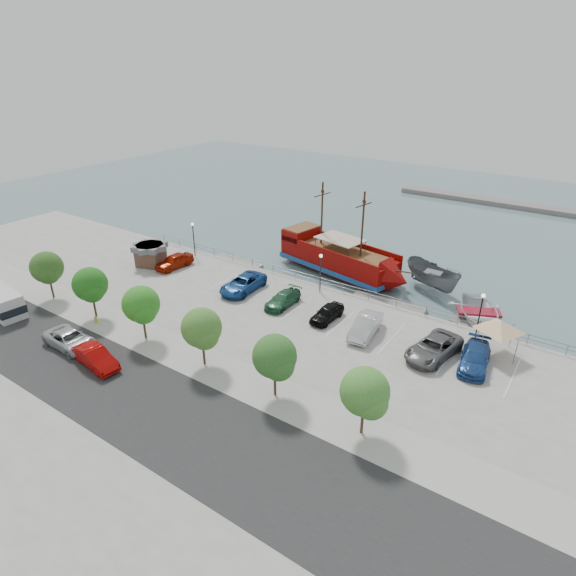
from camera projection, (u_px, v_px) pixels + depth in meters
The scene contains 34 objects.
ground at pixel (285, 326), 46.23m from camera, with size 160.00×160.00×0.00m, color slate.
land_slab at pixel (97, 460), 30.43m from camera, with size 100.00×58.00×1.20m, color gray.
street at pixel (157, 409), 33.89m from camera, with size 100.00×8.00×0.04m, color #242424.
sidewalk at pixel (214, 368), 38.35m from camera, with size 100.00×4.00×0.05m, color #A39E93.
seawall_railing at pixel (326, 283), 51.37m from camera, with size 50.00×0.06×1.00m.
far_shore at pixel (516, 205), 81.93m from camera, with size 40.00×3.00×0.80m, color slate.
pirate_ship at pixel (346, 261), 56.05m from camera, with size 17.51×7.74×10.87m.
patrol_boat at pixel (432, 279), 52.55m from camera, with size 2.80×7.45×2.88m, color slate.
speedboat at pixel (478, 315), 46.66m from camera, with size 5.21×7.30×1.51m, color white.
dock_west at pixel (237, 262), 59.87m from camera, with size 6.90×1.97×0.39m, color gray.
dock_mid at pixel (387, 305), 49.68m from camera, with size 7.78×2.22×0.44m, color gray.
dock_east at pixel (492, 335), 44.41m from camera, with size 7.81×2.23×0.45m, color slate.
shed at pixel (151, 254), 56.60m from camera, with size 3.94×3.94×2.57m.
canopy_tent at pixel (501, 321), 39.01m from camera, with size 5.35×5.35×3.53m.
street_van at pixel (70, 339), 40.81m from camera, with size 2.44×5.29×1.47m, color #ACAFB1.
street_sedan at pixel (96, 357), 38.30m from camera, with size 1.66×4.77×1.57m, color #A70604.
shuttle_bus at pixel (0, 301), 46.34m from camera, with size 6.95×3.18×2.36m.
fire_hydrant at pixel (96, 319), 44.61m from camera, with size 0.25×0.25×0.73m.
lamp_post_left at pixel (193, 233), 58.43m from camera, with size 0.36×0.36×4.28m.
lamp_post_mid at pixel (321, 266), 49.34m from camera, with size 0.36×0.36×4.28m.
lamp_post_right at pixel (481, 308), 41.26m from camera, with size 0.36×0.36×4.28m.
tree_a at pixel (47, 269), 47.89m from camera, with size 3.30×3.20×5.00m.
tree_b at pixel (91, 286), 44.36m from camera, with size 3.30×3.20×5.00m.
tree_c at pixel (142, 306), 40.82m from camera, with size 3.30×3.20×5.00m.
tree_d at pixel (202, 330), 37.29m from camera, with size 3.30×3.20×5.00m.
tree_e at pixel (276, 359), 33.75m from camera, with size 3.30×3.20×5.00m.
tree_f at pixel (366, 394), 30.22m from camera, with size 3.30×3.20×5.00m.
parked_car_a at pixel (174, 261), 56.09m from camera, with size 1.93×4.79×1.63m, color #9E1B05.
parked_car_c at pixel (243, 284), 50.56m from camera, with size 2.71×5.87×1.63m, color navy.
parked_car_d at pixel (283, 299), 47.62m from camera, with size 1.89×4.66×1.35m, color #225735.
parked_car_e at pixel (327, 313), 45.04m from camera, with size 1.68×4.18×1.42m, color black.
parked_car_f at pixel (366, 326), 42.66m from camera, with size 1.78×5.09×1.68m, color silver.
parked_car_g at pixel (434, 348), 39.51m from camera, with size 2.72×5.90×1.64m, color #5C5C5C.
parked_car_h at pixel (475, 358), 38.29m from camera, with size 2.15×5.29×1.53m, color navy.
Camera 1 is at (22.69, -32.90, 22.53)m, focal length 30.00 mm.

